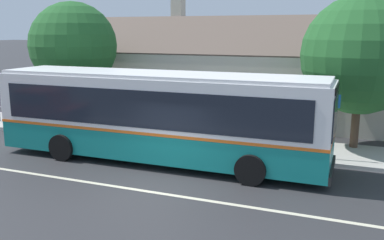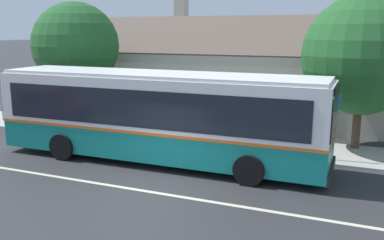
# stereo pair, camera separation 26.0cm
# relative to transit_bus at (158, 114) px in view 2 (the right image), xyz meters

# --- Properties ---
(ground_plane) EXTENTS (300.00, 300.00, 0.00)m
(ground_plane) POSITION_rel_transit_bus_xyz_m (1.12, -2.90, -1.76)
(ground_plane) COLOR #2D2D30
(sidewalk_far) EXTENTS (60.00, 3.00, 0.15)m
(sidewalk_far) POSITION_rel_transit_bus_xyz_m (1.12, 3.10, -1.69)
(sidewalk_far) COLOR #ADAAA3
(sidewalk_far) RESTS_ON ground
(lane_divider_stripe) EXTENTS (60.00, 0.16, 0.01)m
(lane_divider_stripe) POSITION_rel_transit_bus_xyz_m (1.12, -2.90, -1.76)
(lane_divider_stripe) COLOR beige
(lane_divider_stripe) RESTS_ON ground
(community_building) EXTENTS (22.30, 8.36, 6.60)m
(community_building) POSITION_rel_transit_bus_xyz_m (1.91, 10.35, 0.14)
(community_building) COLOR beige
(community_building) RESTS_ON ground
(transit_bus) EXTENTS (12.35, 2.85, 3.28)m
(transit_bus) POSITION_rel_transit_bus_xyz_m (0.00, 0.00, 0.00)
(transit_bus) COLOR #147F7A
(transit_bus) RESTS_ON ground
(bench_by_building) EXTENTS (1.74, 0.51, 0.94)m
(bench_by_building) POSITION_rel_transit_bus_xyz_m (-6.35, 3.10, -1.19)
(bench_by_building) COLOR #4C4C4C
(bench_by_building) RESTS_ON sidewalk_far
(bench_down_street) EXTENTS (1.66, 0.51, 0.94)m
(bench_down_street) POSITION_rel_transit_bus_xyz_m (-1.92, 2.59, -1.19)
(bench_down_street) COLOR #4C4C4C
(bench_down_street) RESTS_ON sidewalk_far
(street_tree_primary) EXTENTS (4.60, 4.60, 6.14)m
(street_tree_primary) POSITION_rel_transit_bus_xyz_m (6.80, 4.11, 1.96)
(street_tree_primary) COLOR #4C3828
(street_tree_primary) RESTS_ON ground
(street_tree_secondary) EXTENTS (4.27, 4.27, 6.16)m
(street_tree_secondary) POSITION_rel_transit_bus_xyz_m (-6.66, 3.92, 2.12)
(street_tree_secondary) COLOR #4C3828
(street_tree_secondary) RESTS_ON ground
(bus_stop_sign) EXTENTS (0.36, 0.07, 2.40)m
(bus_stop_sign) POSITION_rel_transit_bus_xyz_m (5.99, 2.09, -0.12)
(bus_stop_sign) COLOR gray
(bus_stop_sign) RESTS_ON sidewalk_far
(bike_rack) EXTENTS (1.16, 0.06, 0.78)m
(bike_rack) POSITION_rel_transit_bus_xyz_m (-9.91, 2.70, -1.08)
(bike_rack) COLOR slate
(bike_rack) RESTS_ON sidewalk_far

